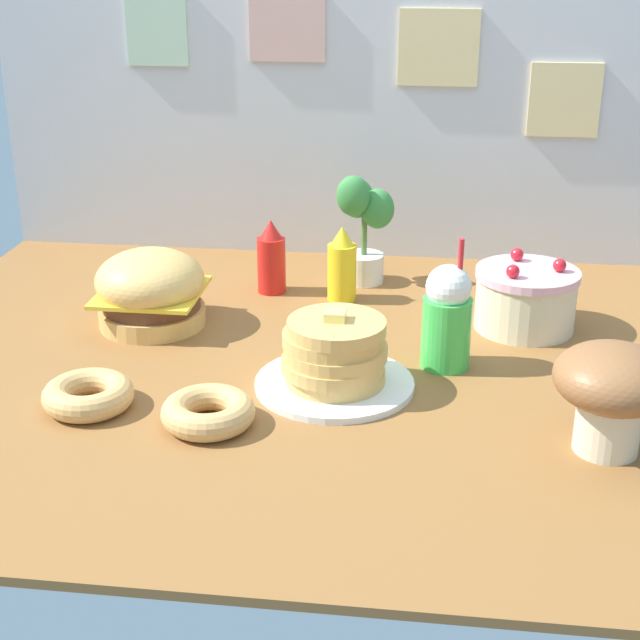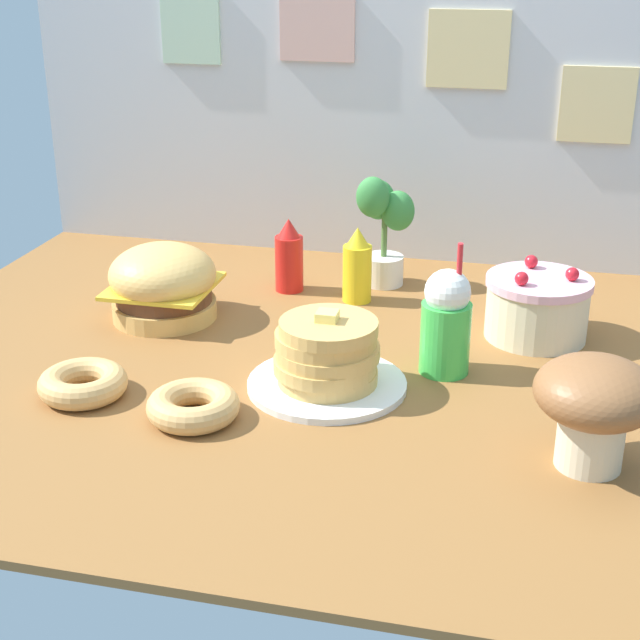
% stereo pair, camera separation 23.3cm
% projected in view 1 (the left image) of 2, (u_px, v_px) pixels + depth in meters
% --- Properties ---
extents(ground_plane, '(2.37, 1.79, 0.02)m').
position_uv_depth(ground_plane, '(330.00, 369.00, 2.34)').
color(ground_plane, brown).
extents(back_wall, '(2.37, 0.04, 0.95)m').
position_uv_depth(back_wall, '(363.00, 110.00, 2.97)').
color(back_wall, silver).
rests_on(back_wall, ground_plane).
extents(burger, '(0.30, 0.30, 0.21)m').
position_uv_depth(burger, '(151.00, 290.00, 2.54)').
color(burger, '#DBA859').
rests_on(burger, ground_plane).
extents(pancake_stack, '(0.38, 0.38, 0.20)m').
position_uv_depth(pancake_stack, '(335.00, 358.00, 2.19)').
color(pancake_stack, white).
rests_on(pancake_stack, ground_plane).
extents(layer_cake, '(0.28, 0.28, 0.20)m').
position_uv_depth(layer_cake, '(526.00, 299.00, 2.52)').
color(layer_cake, beige).
rests_on(layer_cake, ground_plane).
extents(ketchup_bottle, '(0.08, 0.08, 0.22)m').
position_uv_depth(ketchup_bottle, '(271.00, 259.00, 2.78)').
color(ketchup_bottle, red).
rests_on(ketchup_bottle, ground_plane).
extents(mustard_bottle, '(0.08, 0.08, 0.22)m').
position_uv_depth(mustard_bottle, '(342.00, 266.00, 2.72)').
color(mustard_bottle, yellow).
rests_on(mustard_bottle, ground_plane).
extents(cream_soda_cup, '(0.12, 0.12, 0.34)m').
position_uv_depth(cream_soda_cup, '(447.00, 317.00, 2.28)').
color(cream_soda_cup, green).
rests_on(cream_soda_cup, ground_plane).
extents(donut_pink_glaze, '(0.21, 0.21, 0.06)m').
position_uv_depth(donut_pink_glaze, '(88.00, 394.00, 2.11)').
color(donut_pink_glaze, tan).
rests_on(donut_pink_glaze, ground_plane).
extents(donut_chocolate, '(0.21, 0.21, 0.06)m').
position_uv_depth(donut_chocolate, '(208.00, 411.00, 2.04)').
color(donut_chocolate, tan).
rests_on(donut_chocolate, ground_plane).
extents(potted_plant, '(0.17, 0.12, 0.34)m').
position_uv_depth(potted_plant, '(363.00, 225.00, 2.83)').
color(potted_plant, white).
rests_on(potted_plant, ground_plane).
extents(mushroom_stool, '(0.25, 0.25, 0.23)m').
position_uv_depth(mushroom_stool, '(613.00, 388.00, 1.90)').
color(mushroom_stool, beige).
rests_on(mushroom_stool, ground_plane).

